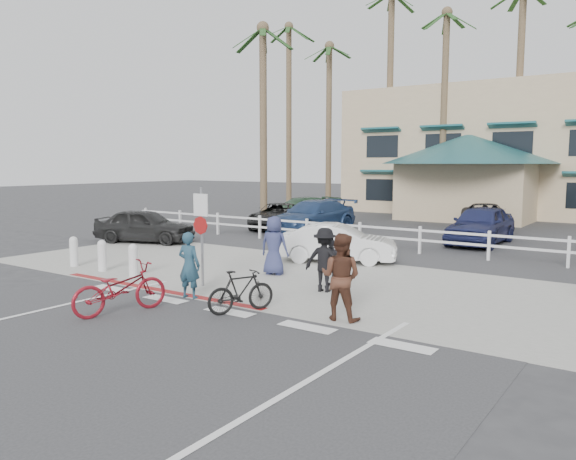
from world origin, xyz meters
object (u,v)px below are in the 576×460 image
Objects in this scene: bike_red at (120,288)px; car_red_compact at (145,226)px; bike_black at (241,291)px; sign_post at (202,232)px; car_white_sedan at (338,243)px.

car_red_compact reaches higher than bike_red.
bike_black is 0.39× the size of car_red_compact.
bike_red is at bearing -82.10° from sign_post.
sign_post is 0.71× the size of car_red_compact.
sign_post is at bearing -5.52° from bike_black.
bike_black is (2.51, -1.45, -0.98)m from sign_post.
car_red_compact is (-10.18, 6.17, 0.22)m from bike_black.
car_red_compact is (-8.09, 7.72, 0.14)m from bike_red.
bike_black is 0.41× the size of car_white_sedan.
car_red_compact is at bearing 148.39° from sign_post.
bike_red is 1.34× the size of bike_black.
car_white_sedan is (0.69, 8.18, 0.08)m from bike_red.
sign_post is 1.85× the size of bike_black.
bike_red is at bearing -153.51° from car_red_compact.
sign_post reaches higher than car_red_compact.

